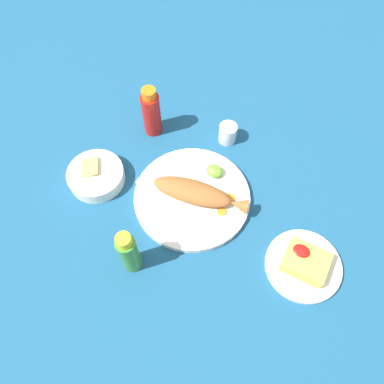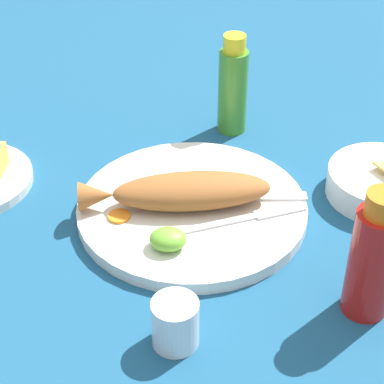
# 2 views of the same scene
# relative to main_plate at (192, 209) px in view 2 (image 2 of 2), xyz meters

# --- Properties ---
(ground_plane) EXTENTS (4.00, 4.00, 0.00)m
(ground_plane) POSITION_rel_main_plate_xyz_m (0.00, 0.00, -0.01)
(ground_plane) COLOR navy
(main_plate) EXTENTS (0.31, 0.31, 0.02)m
(main_plate) POSITION_rel_main_plate_xyz_m (0.00, 0.00, 0.00)
(main_plate) COLOR silver
(main_plate) RESTS_ON ground_plane
(fried_fish) EXTENTS (0.26, 0.10, 0.04)m
(fried_fish) POSITION_rel_main_plate_xyz_m (-0.01, -0.00, 0.03)
(fried_fish) COLOR #935628
(fried_fish) RESTS_ON main_plate
(fork_near) EXTENTS (0.19, 0.03, 0.00)m
(fork_near) POSITION_rel_main_plate_xyz_m (0.08, 0.02, 0.01)
(fork_near) COLOR silver
(fork_near) RESTS_ON main_plate
(fork_far) EXTENTS (0.18, 0.08, 0.00)m
(fork_far) POSITION_rel_main_plate_xyz_m (0.08, -0.03, 0.01)
(fork_far) COLOR silver
(fork_far) RESTS_ON main_plate
(carrot_slice_near) EXTENTS (0.02, 0.02, 0.00)m
(carrot_slice_near) POSITION_rel_main_plate_xyz_m (-0.09, 0.01, 0.01)
(carrot_slice_near) COLOR orange
(carrot_slice_near) RESTS_ON main_plate
(carrot_slice_mid) EXTENTS (0.03, 0.03, 0.00)m
(carrot_slice_mid) POSITION_rel_main_plate_xyz_m (-0.09, -0.04, 0.01)
(carrot_slice_mid) COLOR orange
(carrot_slice_mid) RESTS_ON main_plate
(lime_wedge_main) EXTENTS (0.05, 0.04, 0.03)m
(lime_wedge_main) POSITION_rel_main_plate_xyz_m (-0.02, -0.09, 0.02)
(lime_wedge_main) COLOR #6BB233
(lime_wedge_main) RESTS_ON main_plate
(hot_sauce_bottle_red) EXTENTS (0.05, 0.05, 0.17)m
(hot_sauce_bottle_red) POSITION_rel_main_plate_xyz_m (0.21, -0.16, 0.07)
(hot_sauce_bottle_red) COLOR #B21914
(hot_sauce_bottle_red) RESTS_ON ground_plane
(hot_sauce_bottle_green) EXTENTS (0.05, 0.05, 0.16)m
(hot_sauce_bottle_green) POSITION_rel_main_plate_xyz_m (0.05, 0.23, 0.07)
(hot_sauce_bottle_green) COLOR #3D8428
(hot_sauce_bottle_green) RESTS_ON ground_plane
(salt_cup) EXTENTS (0.05, 0.05, 0.06)m
(salt_cup) POSITION_rel_main_plate_xyz_m (0.00, -0.23, 0.02)
(salt_cup) COLOR silver
(salt_cup) RESTS_ON ground_plane
(guacamole_bowl) EXTENTS (0.15, 0.15, 0.05)m
(guacamole_bowl) POSITION_rel_main_plate_xyz_m (0.26, 0.07, 0.01)
(guacamole_bowl) COLOR white
(guacamole_bowl) RESTS_ON ground_plane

